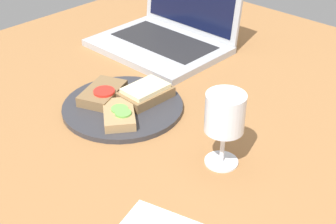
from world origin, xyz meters
TOP-DOWN VIEW (x-y plane):
  - wooden_table at (0.00, 0.00)cm, footprint 140.00×140.00cm
  - plate at (-11.62, -4.06)cm, footprint 25.67×25.67cm
  - sandwich_with_tomato at (-16.82, -5.08)cm, footprint 10.45×12.81cm
  - sandwich_with_cucumber at (-8.07, -8.16)cm, footprint 11.96×11.22cm
  - sandwich_with_cheese at (-9.81, 1.02)cm, footprint 7.78×11.26cm
  - wine_glass at (14.89, -4.08)cm, footprint 6.94×6.94cm
  - laptop at (-27.29, 26.45)cm, footprint 33.57×27.28cm

SIDE VIEW (x-z plane):
  - wooden_table at x=0.00cm, z-range 0.00..3.00cm
  - plate at x=-11.62cm, z-range 3.00..4.09cm
  - sandwich_with_cucumber at x=-8.07cm, z-range 3.95..6.30cm
  - sandwich_with_tomato at x=-16.82cm, z-range 3.92..6.63cm
  - sandwich_with_cheese at x=-9.81cm, z-range 3.99..7.09cm
  - laptop at x=-27.29cm, z-range -3.77..17.69cm
  - wine_glass at x=14.89cm, z-range 5.81..19.96cm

